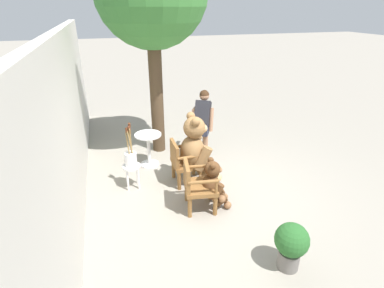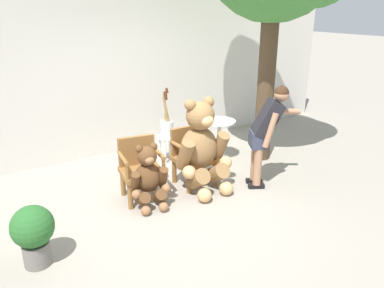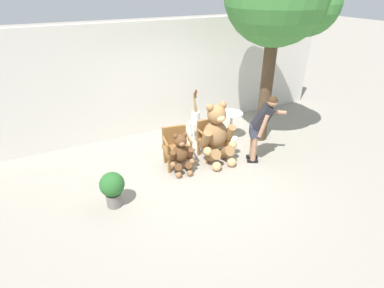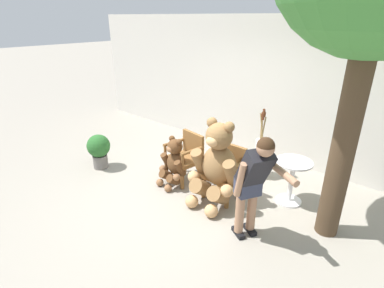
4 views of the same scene
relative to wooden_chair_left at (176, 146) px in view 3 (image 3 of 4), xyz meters
name	(u,v)px [view 3 (image 3 of 4)]	position (x,y,z in m)	size (l,w,h in m)	color
ground_plane	(204,170)	(0.42, -0.49, -0.46)	(60.00, 60.00, 0.00)	gray
back_wall	(160,78)	(0.42, 1.91, 0.94)	(10.00, 0.16, 2.80)	beige
wooden_chair_left	(176,146)	(0.00, 0.00, 0.00)	(0.64, 0.60, 0.86)	brown
wooden_chair_right	(211,138)	(0.86, 0.00, 0.00)	(0.56, 0.52, 0.86)	brown
teddy_bear_large	(217,134)	(0.86, -0.25, 0.21)	(0.83, 0.77, 1.38)	olive
teddy_bear_small	(181,153)	(-0.02, -0.29, -0.03)	(0.54, 0.54, 0.89)	brown
person_visitor	(261,124)	(1.71, -0.65, 0.45)	(0.86, 0.50, 1.53)	black
white_stool	(196,125)	(0.96, 0.97, -0.11)	(0.34, 0.34, 0.46)	white
brush_bucket	(196,115)	(0.96, 0.97, 0.19)	(0.22, 0.22, 0.84)	white
round_side_table	(231,123)	(1.74, 0.53, -0.01)	(0.56, 0.56, 0.72)	white
potted_plant	(112,187)	(-1.57, -0.77, -0.07)	(0.44, 0.44, 0.68)	slate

